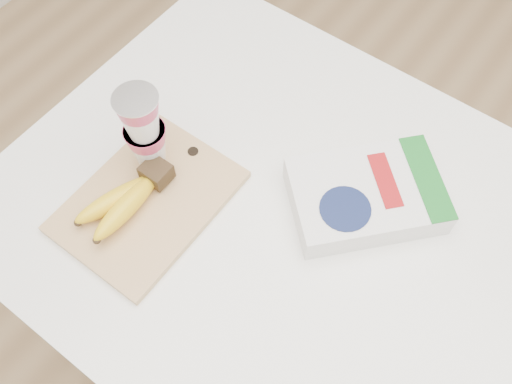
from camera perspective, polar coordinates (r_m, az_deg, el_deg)
room at (r=0.63m, az=13.50°, el=11.24°), size 4.00×4.00×4.00m
table at (r=1.41m, az=5.99°, el=-13.32°), size 1.23×0.82×0.92m
cutting_board at (r=1.02m, az=-10.74°, el=-0.90°), size 0.22×0.31×0.02m
bananas at (r=1.00m, az=-12.80°, el=-0.62°), size 0.09×0.19×0.05m
yogurt_stack at (r=0.98m, az=-11.20°, el=6.26°), size 0.08×0.08×0.18m
cereal_box at (r=1.00m, az=10.97°, el=-0.36°), size 0.30×0.31×0.06m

